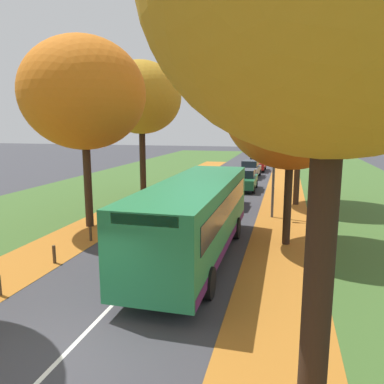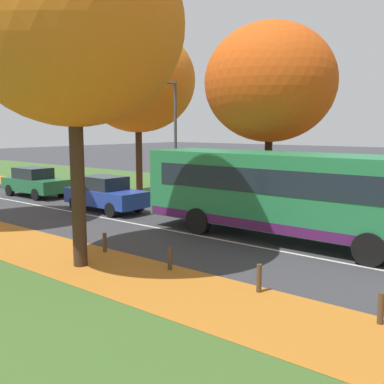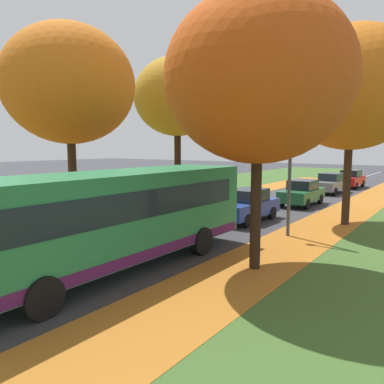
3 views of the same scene
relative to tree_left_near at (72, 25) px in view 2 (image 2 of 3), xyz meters
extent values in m
cube|color=#B26B23|center=(0.25, 3.97, -6.48)|extent=(2.80, 60.00, 0.00)
cube|color=#3D6028|center=(14.05, 9.97, -6.49)|extent=(12.00, 90.00, 0.01)
cube|color=#B26B23|center=(9.45, 3.97, -6.48)|extent=(2.80, 60.00, 0.00)
cube|color=silver|center=(4.85, 9.97, -6.49)|extent=(0.12, 80.00, 0.01)
cylinder|color=#382619|center=(0.00, 0.00, -4.35)|extent=(0.39, 0.39, 4.29)
ellipsoid|color=orange|center=(0.00, 0.00, 0.01)|extent=(5.91, 5.91, 5.32)
cylinder|color=black|center=(9.61, -0.52, -4.67)|extent=(0.33, 0.33, 3.64)
ellipsoid|color=#C64C14|center=(9.61, -0.52, -0.77)|extent=(5.54, 5.54, 4.99)
cylinder|color=#382619|center=(10.19, 7.95, -4.47)|extent=(0.36, 0.36, 4.04)
ellipsoid|color=orange|center=(10.19, 7.95, -0.09)|extent=(6.29, 6.29, 5.66)
cylinder|color=#4C3823|center=(1.30, -7.70, -6.17)|extent=(0.12, 0.12, 0.65)
cylinder|color=#4C3823|center=(1.32, -4.96, -6.15)|extent=(0.12, 0.12, 0.68)
cylinder|color=#4C3823|center=(1.28, -2.21, -6.18)|extent=(0.12, 0.12, 0.63)
cylinder|color=#4C3823|center=(1.33, 0.53, -6.19)|extent=(0.12, 0.12, 0.61)
cylinder|color=#47474C|center=(8.85, 4.09, -3.49)|extent=(0.14, 0.14, 6.00)
cylinder|color=#47474C|center=(8.05, 4.09, -0.59)|extent=(1.60, 0.10, 0.10)
ellipsoid|color=silver|center=(7.25, 4.09, -0.64)|extent=(0.44, 0.28, 0.20)
cube|color=#237A47|center=(6.24, -3.11, -4.76)|extent=(2.54, 10.41, 2.50)
cube|color=#19232D|center=(6.24, -3.11, -4.36)|extent=(2.58, 9.16, 0.80)
cube|color=#4C1951|center=(6.24, -3.11, -5.83)|extent=(2.56, 10.20, 0.32)
cylinder|color=black|center=(5.03, -6.33, -6.01)|extent=(0.30, 0.96, 0.96)
cylinder|color=black|center=(7.43, -0.25, -6.01)|extent=(0.30, 0.96, 0.96)
cylinder|color=black|center=(5.06, -0.24, -6.01)|extent=(0.30, 0.96, 0.96)
cube|color=#233D9E|center=(5.96, 5.86, -5.82)|extent=(1.83, 4.25, 0.70)
cube|color=#19232D|center=(5.96, 6.01, -5.17)|extent=(1.51, 2.06, 0.60)
cylinder|color=black|center=(6.70, 4.53, -6.17)|extent=(0.24, 0.65, 0.64)
cylinder|color=black|center=(5.14, 4.58, -6.17)|extent=(0.24, 0.65, 0.64)
cylinder|color=black|center=(6.78, 7.14, -6.17)|extent=(0.24, 0.65, 0.64)
cylinder|color=black|center=(5.21, 7.18, -6.17)|extent=(0.24, 0.65, 0.64)
cube|color=#1E6038|center=(6.44, 12.45, -5.82)|extent=(1.73, 4.21, 0.70)
cube|color=#19232D|center=(6.44, 12.60, -5.17)|extent=(1.46, 2.03, 0.60)
cylinder|color=black|center=(7.23, 11.16, -6.17)|extent=(0.22, 0.64, 0.64)
cylinder|color=black|center=(5.67, 11.15, -6.17)|extent=(0.22, 0.64, 0.64)
cylinder|color=black|center=(7.21, 13.76, -6.17)|extent=(0.22, 0.64, 0.64)
cylinder|color=black|center=(5.65, 13.75, -6.17)|extent=(0.22, 0.64, 0.64)
camera|label=1|loc=(9.46, -16.47, -1.42)|focal=35.00mm
camera|label=2|loc=(-7.55, -10.04, -2.66)|focal=42.00mm
camera|label=3|loc=(14.63, -10.73, -2.74)|focal=35.00mm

